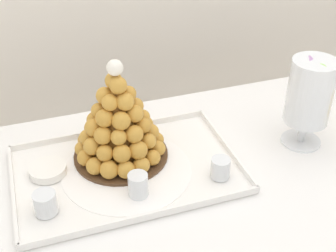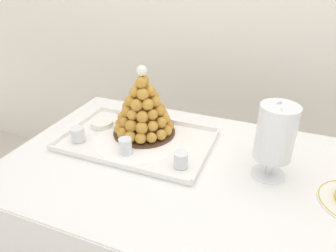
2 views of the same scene
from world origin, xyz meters
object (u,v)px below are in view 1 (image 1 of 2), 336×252
object	(u,v)px
dessert_cup_left	(45,204)
dessert_cup_mid_left	(138,186)
dessert_cup_centre	(220,169)
wine_glass	(121,115)
serving_tray	(127,171)
macaron_goblet	(310,93)
creme_brulee_ramekin	(48,170)
croquembouche	(118,123)

from	to	relation	value
dessert_cup_left	dessert_cup_mid_left	xyz separation A→B (m)	(0.21, -0.01, 0.00)
dessert_cup_left	dessert_cup_centre	world-z (taller)	dessert_cup_left
dessert_cup_left	dessert_cup_mid_left	bearing A→B (deg)	-2.97
dessert_cup_centre	wine_glass	bearing A→B (deg)	137.09
serving_tray	macaron_goblet	xyz separation A→B (m)	(0.50, -0.03, 0.15)
serving_tray	dessert_cup_centre	distance (m)	0.24
dessert_cup_centre	macaron_goblet	xyz separation A→B (m)	(0.28, 0.07, 0.12)
serving_tray	creme_brulee_ramekin	distance (m)	0.20
wine_glass	croquembouche	bearing A→B (deg)	-114.83
croquembouche	dessert_cup_left	size ratio (longest dim) A/B	5.17
serving_tray	creme_brulee_ramekin	bearing A→B (deg)	165.02
croquembouche	creme_brulee_ramekin	distance (m)	0.21
serving_tray	dessert_cup_left	bearing A→B (deg)	-157.60
serving_tray	dessert_cup_mid_left	xyz separation A→B (m)	(0.00, -0.10, 0.03)
macaron_goblet	serving_tray	bearing A→B (deg)	176.84
serving_tray	dessert_cup_centre	size ratio (longest dim) A/B	10.73
creme_brulee_ramekin	wine_glass	size ratio (longest dim) A/B	0.57
dessert_cup_centre	macaron_goblet	world-z (taller)	macaron_goblet
dessert_cup_left	macaron_goblet	size ratio (longest dim) A/B	0.21
creme_brulee_ramekin	wine_glass	distance (m)	0.23
creme_brulee_ramekin	dessert_cup_left	bearing A→B (deg)	-97.79
croquembouche	dessert_cup_mid_left	bearing A→B (deg)	-88.66
serving_tray	macaron_goblet	distance (m)	0.52
dessert_cup_left	dessert_cup_mid_left	world-z (taller)	dessert_cup_mid_left
dessert_cup_centre	creme_brulee_ramekin	bearing A→B (deg)	159.70
dessert_cup_left	creme_brulee_ramekin	bearing A→B (deg)	82.21
serving_tray	wine_glass	bearing A→B (deg)	82.10
macaron_goblet	wine_glass	distance (m)	0.50
dessert_cup_mid_left	wine_glass	xyz separation A→B (m)	(0.01, 0.19, 0.08)
croquembouche	dessert_cup_centre	xyz separation A→B (m)	(0.22, -0.16, -0.08)
croquembouche	wine_glass	xyz separation A→B (m)	(0.01, 0.03, 0.00)
croquembouche	wine_glass	world-z (taller)	croquembouche
serving_tray	creme_brulee_ramekin	xyz separation A→B (m)	(-0.19, 0.05, 0.01)
creme_brulee_ramekin	macaron_goblet	xyz separation A→B (m)	(0.69, -0.08, 0.14)
macaron_goblet	wine_glass	bearing A→B (deg)	166.41
creme_brulee_ramekin	wine_glass	bearing A→B (deg)	10.56
serving_tray	creme_brulee_ramekin	size ratio (longest dim) A/B	6.04
wine_glass	dessert_cup_left	bearing A→B (deg)	-141.69
croquembouche	serving_tray	bearing A→B (deg)	-89.78
dessert_cup_mid_left	macaron_goblet	size ratio (longest dim) A/B	0.23
creme_brulee_ramekin	macaron_goblet	bearing A→B (deg)	-6.53
dessert_cup_centre	creme_brulee_ramekin	world-z (taller)	dessert_cup_centre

